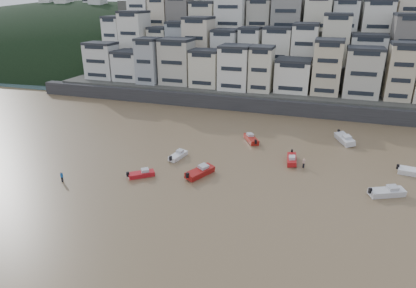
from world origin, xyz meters
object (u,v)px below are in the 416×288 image
(boat_j, at_px, (141,173))
(boat_e, at_px, (292,158))
(boat_h, at_px, (251,138))
(boat_g, at_px, (415,171))
(boat_c, at_px, (200,171))
(person_blue, at_px, (62,177))
(boat_i, at_px, (345,138))
(boat_d, at_px, (387,191))
(boat_f, at_px, (178,155))
(person_pink, at_px, (304,163))

(boat_j, height_order, boat_e, boat_e)
(boat_h, relative_size, boat_g, 1.00)
(boat_c, bearing_deg, person_blue, 138.18)
(boat_j, relative_size, boat_e, 0.86)
(boat_i, distance_m, boat_g, 16.27)
(boat_c, height_order, boat_j, boat_c)
(boat_c, relative_size, boat_d, 1.05)
(boat_j, distance_m, boat_e, 26.26)
(boat_f, relative_size, boat_j, 1.06)
(boat_e, bearing_deg, boat_c, -60.24)
(boat_d, relative_size, person_pink, 3.28)
(boat_h, bearing_deg, boat_f, 107.92)
(boat_h, bearing_deg, person_blue, 106.25)
(boat_i, distance_m, boat_e, 15.90)
(boat_i, relative_size, person_pink, 3.78)
(boat_e, bearing_deg, person_pink, 46.29)
(boat_f, bearing_deg, boat_j, 173.10)
(boat_j, bearing_deg, person_blue, 167.19)
(boat_g, bearing_deg, person_pink, -163.14)
(boat_f, distance_m, boat_g, 39.92)
(boat_d, relative_size, boat_e, 1.06)
(boat_f, xyz_separation_m, boat_e, (19.79, 4.62, 0.06))
(boat_f, relative_size, person_blue, 2.81)
(boat_i, xyz_separation_m, boat_d, (5.55, -20.92, -0.12))
(boat_j, distance_m, person_blue, 12.34)
(boat_e, distance_m, person_pink, 2.71)
(person_pink, bearing_deg, boat_i, 65.12)
(person_pink, bearing_deg, boat_h, 139.77)
(boat_f, distance_m, boat_j, 9.21)
(boat_i, height_order, person_pink, boat_i)
(boat_g, height_order, person_blue, person_blue)
(boat_f, height_order, boat_e, boat_e)
(person_blue, bearing_deg, boat_i, 36.79)
(boat_c, height_order, boat_d, boat_c)
(boat_e, bearing_deg, boat_i, 139.02)
(boat_d, height_order, boat_g, boat_d)
(boat_h, relative_size, boat_j, 1.21)
(boat_c, height_order, boat_f, boat_c)
(boat_f, relative_size, boat_d, 0.86)
(boat_g, bearing_deg, boat_d, -112.16)
(boat_i, bearing_deg, boat_g, 19.07)
(boat_c, relative_size, boat_h, 1.08)
(boat_f, bearing_deg, boat_h, -30.53)
(boat_c, xyz_separation_m, boat_e, (13.68, 10.04, -0.09))
(boat_h, bearing_deg, boat_i, -104.03)
(boat_c, relative_size, person_pink, 3.45)
(person_blue, bearing_deg, boat_e, 29.18)
(boat_i, relative_size, boat_f, 1.34)
(boat_i, height_order, boat_d, boat_i)
(boat_e, bearing_deg, boat_g, 86.06)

